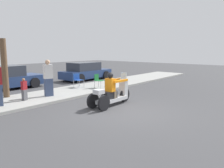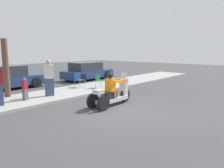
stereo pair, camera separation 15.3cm
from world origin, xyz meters
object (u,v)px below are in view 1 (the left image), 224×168
object	(u,v)px
folding_chair_curbside	(98,79)
parked_car_lot_center	(3,78)
motorcycle_trike	(112,94)
spectator_end_of_line	(48,79)
spectator_near_curb	(24,90)
tree_trunk	(5,68)
parked_car_lot_far	(86,72)
folding_chair_set_back	(78,79)

from	to	relation	value
folding_chair_curbside	parked_car_lot_center	xyz separation A→B (m)	(-3.57, 4.49, 0.05)
motorcycle_trike	spectator_end_of_line	bearing A→B (deg)	105.34
spectator_near_curb	tree_trunk	size ratio (longest dim) A/B	0.36
folding_chair_curbside	parked_car_lot_far	size ratio (longest dim) A/B	0.19
folding_chair_set_back	tree_trunk	world-z (taller)	tree_trunk
parked_car_lot_far	parked_car_lot_center	bearing A→B (deg)	173.61
motorcycle_trike	tree_trunk	world-z (taller)	tree_trunk
spectator_near_curb	parked_car_lot_center	world-z (taller)	parked_car_lot_center
folding_chair_curbside	tree_trunk	distance (m)	5.07
folding_chair_curbside	tree_trunk	bearing A→B (deg)	160.56
spectator_near_curb	tree_trunk	world-z (taller)	tree_trunk
folding_chair_curbside	spectator_end_of_line	bearing A→B (deg)	174.87
motorcycle_trike	spectator_end_of_line	size ratio (longest dim) A/B	1.35
spectator_near_curb	folding_chair_curbside	distance (m)	4.53
folding_chair_set_back	tree_trunk	bearing A→B (deg)	172.52
spectator_end_of_line	folding_chair_set_back	world-z (taller)	spectator_end_of_line
folding_chair_curbside	parked_car_lot_far	xyz separation A→B (m)	(2.59, 3.80, 0.04)
folding_chair_curbside	spectator_near_curb	bearing A→B (deg)	175.93
parked_car_lot_center	motorcycle_trike	bearing A→B (deg)	-80.74
folding_chair_set_back	parked_car_lot_center	bearing A→B (deg)	131.25
spectator_end_of_line	folding_chair_curbside	bearing A→B (deg)	-5.13
tree_trunk	folding_chair_curbside	bearing A→B (deg)	-19.44
spectator_end_of_line	tree_trunk	xyz separation A→B (m)	(-1.45, 1.37, 0.53)
motorcycle_trike	spectator_near_curb	distance (m)	3.96
spectator_near_curb	folding_chair_curbside	bearing A→B (deg)	-4.07
parked_car_lot_center	spectator_end_of_line	bearing A→B (deg)	-85.67
tree_trunk	spectator_near_curb	bearing A→B (deg)	-81.88
motorcycle_trike	parked_car_lot_far	xyz separation A→B (m)	(4.94, 6.80, 0.15)
folding_chair_curbside	folding_chair_set_back	world-z (taller)	same
motorcycle_trike	folding_chair_curbside	bearing A→B (deg)	51.89
tree_trunk	parked_car_lot_far	bearing A→B (deg)	16.35
motorcycle_trike	spectator_near_curb	size ratio (longest dim) A/B	2.39
motorcycle_trike	parked_car_lot_center	world-z (taller)	motorcycle_trike
motorcycle_trike	tree_trunk	bearing A→B (deg)	116.80
parked_car_lot_center	folding_chair_curbside	bearing A→B (deg)	-51.49
folding_chair_curbside	folding_chair_set_back	xyz separation A→B (m)	(-0.62, 1.12, 0.00)
folding_chair_set_back	parked_car_lot_far	world-z (taller)	parked_car_lot_far
folding_chair_set_back	tree_trunk	distance (m)	4.21
spectator_near_curb	tree_trunk	distance (m)	1.63
spectator_end_of_line	spectator_near_curb	world-z (taller)	spectator_end_of_line
spectator_end_of_line	folding_chair_curbside	xyz separation A→B (m)	(3.26, -0.29, -0.36)
spectator_near_curb	parked_car_lot_far	size ratio (longest dim) A/B	0.24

